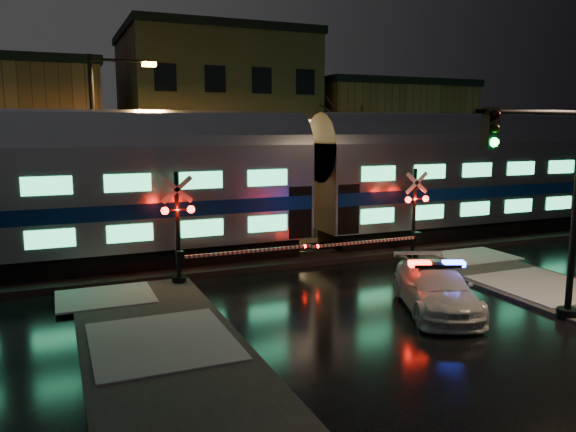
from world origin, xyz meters
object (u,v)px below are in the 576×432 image
at_px(traffic_light, 551,207).
at_px(crossing_signal_left, 189,239).
at_px(police_car, 436,288).
at_px(streetlight, 101,141).
at_px(crossing_signal_right, 408,224).

bearing_deg(traffic_light, crossing_signal_left, 122.44).
distance_m(police_car, streetlight, 15.59).
bearing_deg(streetlight, police_car, -55.64).
relative_size(police_car, streetlight, 0.60).
bearing_deg(crossing_signal_right, traffic_light, -96.06).
xyz_separation_m(crossing_signal_right, crossing_signal_left, (-9.14, 0.00, 0.08)).
height_order(police_car, traffic_light, traffic_light).
relative_size(crossing_signal_right, crossing_signal_left, 0.96).
distance_m(crossing_signal_left, traffic_light, 11.57).
distance_m(crossing_signal_left, streetlight, 7.78).
xyz_separation_m(crossing_signal_left, streetlight, (-2.22, 6.70, 3.29)).
bearing_deg(traffic_light, crossing_signal_right, 69.83).
height_order(crossing_signal_left, traffic_light, traffic_light).
relative_size(police_car, crossing_signal_right, 0.95).
xyz_separation_m(traffic_light, streetlight, (-10.53, 14.57, 1.58)).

